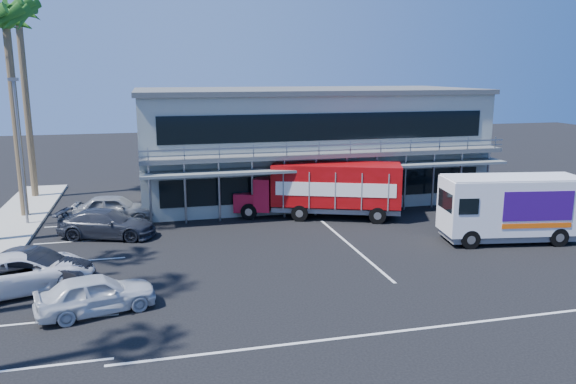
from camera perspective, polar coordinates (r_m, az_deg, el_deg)
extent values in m
plane|color=black|center=(24.46, 4.57, -7.99)|extent=(120.00, 120.00, 0.00)
cube|color=#9AA193|center=(38.50, 1.83, 4.81)|extent=(22.00, 10.00, 7.00)
cube|color=#515454|center=(38.21, 1.87, 10.25)|extent=(22.40, 10.40, 0.30)
cube|color=#515454|center=(33.19, 4.46, 3.78)|extent=(22.00, 1.20, 0.25)
cube|color=gray|center=(32.60, 4.78, 4.51)|extent=(22.00, 0.08, 0.90)
cube|color=slate|center=(33.01, 4.60, 2.50)|extent=(22.00, 1.80, 0.15)
cube|color=black|center=(34.07, 4.10, 0.59)|extent=(20.00, 0.06, 1.60)
cube|color=black|center=(33.54, 4.19, 6.62)|extent=(20.00, 0.06, 1.60)
cylinder|color=brown|center=(35.63, -25.90, 6.26)|extent=(0.44, 0.44, 11.00)
sphere|color=#1A4E16|center=(35.62, -26.77, 15.39)|extent=(1.10, 1.10, 1.10)
cylinder|color=brown|center=(41.05, -24.98, 7.66)|extent=(0.44, 0.44, 12.00)
sphere|color=#1A4E16|center=(41.16, -25.78, 16.27)|extent=(1.10, 1.10, 1.10)
cylinder|color=gray|center=(33.74, -25.51, 3.46)|extent=(0.14, 0.14, 8.00)
cube|color=gray|center=(33.45, -26.14, 10.23)|extent=(0.50, 0.25, 0.18)
cube|color=#B00E28|center=(33.43, -4.13, -0.83)|extent=(1.94, 2.39, 1.10)
cube|color=#B00E28|center=(33.14, -2.43, -0.03)|extent=(1.68, 2.47, 1.93)
cube|color=black|center=(33.03, -2.44, 0.91)|extent=(0.74, 1.84, 0.64)
cube|color=#A40A0F|center=(32.61, 4.91, 0.81)|extent=(7.69, 4.77, 2.39)
cube|color=slate|center=(32.92, 4.87, -1.62)|extent=(7.57, 4.44, 0.28)
cube|color=white|center=(31.50, 4.83, 0.23)|extent=(6.33, 2.44, 0.78)
cube|color=white|center=(33.77, 4.98, 1.04)|extent=(6.33, 2.44, 0.78)
cylinder|color=black|center=(32.52, -3.98, -2.00)|extent=(0.99, 0.60, 0.96)
cylinder|color=black|center=(34.45, -3.35, -1.19)|extent=(0.99, 0.60, 0.96)
cylinder|color=black|center=(32.10, 1.18, -2.16)|extent=(0.99, 0.60, 0.96)
cylinder|color=black|center=(34.06, 1.53, -1.32)|extent=(0.99, 0.60, 0.96)
cylinder|color=black|center=(31.98, 9.08, -2.37)|extent=(0.99, 0.60, 0.96)
cylinder|color=black|center=(33.94, 8.96, -1.52)|extent=(0.99, 0.60, 0.96)
cube|color=white|center=(30.15, 21.72, -1.21)|extent=(7.08, 3.38, 2.72)
cube|color=slate|center=(30.51, 21.50, -3.96)|extent=(6.77, 3.11, 0.34)
cube|color=black|center=(28.74, 15.72, -0.82)|extent=(0.36, 1.90, 0.92)
cube|color=white|center=(29.88, 21.92, 1.38)|extent=(6.94, 3.31, 0.08)
cube|color=#340C6C|center=(29.45, 24.11, -1.32)|extent=(3.45, 0.59, 1.46)
cube|color=#340C6C|center=(31.48, 22.07, -0.34)|extent=(3.45, 0.59, 1.46)
cube|color=#F2590C|center=(29.67, 23.95, -3.15)|extent=(3.45, 0.58, 0.24)
cylinder|color=black|center=(28.59, 18.03, -4.59)|extent=(0.96, 0.42, 0.93)
cylinder|color=black|center=(30.42, 16.55, -3.50)|extent=(0.96, 0.42, 0.93)
cylinder|color=black|center=(30.58, 25.79, -4.15)|extent=(0.96, 0.42, 0.93)
cylinder|color=black|center=(32.30, 23.96, -3.16)|extent=(0.96, 0.42, 0.93)
imported|color=silver|center=(21.30, -18.93, -9.74)|extent=(4.41, 2.65, 1.40)
imported|color=black|center=(24.66, -24.45, -7.12)|extent=(4.69, 2.78, 1.46)
imported|color=white|center=(24.35, -25.50, -7.38)|extent=(5.96, 4.05, 1.52)
imported|color=#272A34|center=(30.43, -17.91, -3.09)|extent=(5.35, 3.46, 1.44)
imported|color=gray|center=(33.50, -17.19, -1.57)|extent=(4.77, 2.43, 1.55)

